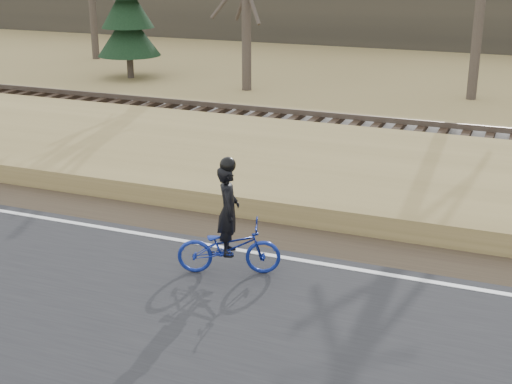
% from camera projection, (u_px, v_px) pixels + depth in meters
% --- Properties ---
extents(shoulder, '(120.00, 1.60, 0.04)m').
position_uv_depth(shoulder, '(30.00, 197.00, 15.60)').
color(shoulder, '#473A2B').
rests_on(shoulder, ground).
extents(embankment, '(120.00, 5.00, 0.44)m').
position_uv_depth(embankment, '(106.00, 154.00, 18.17)').
color(embankment, '#95804C').
rests_on(embankment, ground).
extents(ballast, '(120.00, 3.00, 0.45)m').
position_uv_depth(ballast, '(177.00, 121.00, 21.49)').
color(ballast, slate).
rests_on(ballast, ground).
extents(railroad, '(120.00, 2.40, 0.29)m').
position_uv_depth(railroad, '(176.00, 112.00, 21.40)').
color(railroad, black).
rests_on(railroad, ballast).
extents(cyclist, '(1.82, 1.16, 2.01)m').
position_uv_depth(cyclist, '(229.00, 238.00, 11.73)').
color(cyclist, navy).
rests_on(cyclist, road).
extents(conifer, '(2.60, 2.60, 6.17)m').
position_uv_depth(conifer, '(127.00, 6.00, 28.97)').
color(conifer, '#453C33').
rests_on(conifer, ground).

